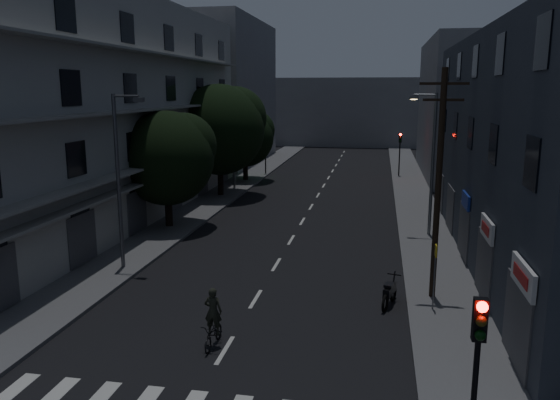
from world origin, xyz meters
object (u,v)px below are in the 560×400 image
(traffic_signal_near, at_px, (478,353))
(utility_pole, at_px, (439,181))
(bus_stop_sign, at_px, (435,265))
(motorcycle, at_px, (389,294))
(cyclist, at_px, (213,327))

(traffic_signal_near, distance_m, utility_pole, 10.97)
(bus_stop_sign, xyz_separation_m, motorcycle, (-1.61, 0.42, -1.39))
(utility_pole, xyz_separation_m, bus_stop_sign, (-0.10, -1.40, -2.98))
(motorcycle, relative_size, cyclist, 0.94)
(cyclist, bearing_deg, traffic_signal_near, -34.53)
(traffic_signal_near, xyz_separation_m, utility_pole, (0.19, 10.83, 1.77))
(motorcycle, distance_m, cyclist, 7.34)
(utility_pole, height_order, bus_stop_sign, utility_pole)
(traffic_signal_near, bearing_deg, bus_stop_sign, 89.43)
(traffic_signal_near, xyz_separation_m, cyclist, (-7.27, 5.29, -2.41))
(traffic_signal_near, distance_m, cyclist, 9.31)
(bus_stop_sign, bearing_deg, traffic_signal_near, -90.57)
(cyclist, bearing_deg, bus_stop_sign, 30.88)
(bus_stop_sign, bearing_deg, motorcycle, 165.49)
(motorcycle, height_order, cyclist, cyclist)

